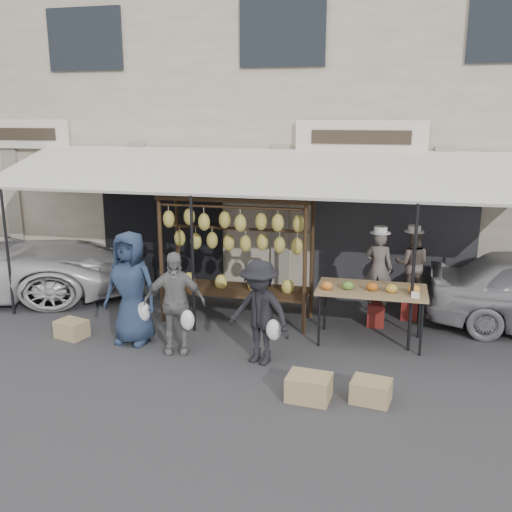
{
  "coord_description": "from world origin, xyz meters",
  "views": [
    {
      "loc": [
        2.16,
        -7.39,
        3.57
      ],
      "look_at": [
        0.01,
        1.4,
        1.3
      ],
      "focal_mm": 40.0,
      "sensor_mm": 36.0,
      "label": 1
    }
  ],
  "objects": [
    {
      "name": "customer_right",
      "position": [
        0.36,
        0.17,
        0.78
      ],
      "size": [
        1.14,
        0.88,
        1.56
      ],
      "primitive_type": "imported",
      "rotation": [
        0.0,
        0.0,
        -0.34
      ],
      "color": "black",
      "rests_on": "ground_plane"
    },
    {
      "name": "stool_left",
      "position": [
        1.97,
        2.12,
        0.2
      ],
      "size": [
        0.35,
        0.35,
        0.4
      ],
      "primitive_type": "cube",
      "rotation": [
        0.0,
        0.0,
        0.29
      ],
      "color": "maroon",
      "rests_on": "ground_plane"
    },
    {
      "name": "crate_near_b",
      "position": [
        2.01,
        -0.64,
        0.15
      ],
      "size": [
        0.54,
        0.44,
        0.29
      ],
      "primitive_type": "cube",
      "rotation": [
        0.0,
        0.0,
        -0.15
      ],
      "color": "tan",
      "rests_on": "ground_plane"
    },
    {
      "name": "shophouse",
      "position": [
        -0.0,
        6.5,
        3.65
      ],
      "size": [
        24.0,
        6.15,
        7.3
      ],
      "color": "beige",
      "rests_on": "ground_plane"
    },
    {
      "name": "customer_mid",
      "position": [
        -0.98,
        0.26,
        0.79
      ],
      "size": [
        1.0,
        0.62,
        1.58
      ],
      "primitive_type": "imported",
      "rotation": [
        0.0,
        0.0,
        0.28
      ],
      "color": "slate",
      "rests_on": "ground_plane"
    },
    {
      "name": "vendor_right",
      "position": [
        2.53,
        2.61,
        1.01
      ],
      "size": [
        0.61,
        0.48,
        1.22
      ],
      "primitive_type": "imported",
      "rotation": [
        0.0,
        0.0,
        3.12
      ],
      "color": "#63554B",
      "rests_on": "stool_right"
    },
    {
      "name": "produce_table",
      "position": [
        1.89,
        1.33,
        0.87
      ],
      "size": [
        1.7,
        0.9,
        1.04
      ],
      "color": "#998051",
      "rests_on": "ground_plane"
    },
    {
      "name": "stool_right",
      "position": [
        2.53,
        2.61,
        0.2
      ],
      "size": [
        0.36,
        0.36,
        0.4
      ],
      "primitive_type": "cube",
      "rotation": [
        0.0,
        0.0,
        -0.32
      ],
      "color": "maroon",
      "rests_on": "ground_plane"
    },
    {
      "name": "crate_near_a",
      "position": [
        1.24,
        -0.76,
        0.16
      ],
      "size": [
        0.58,
        0.46,
        0.33
      ],
      "primitive_type": "cube",
      "rotation": [
        0.0,
        0.0,
        -0.08
      ],
      "color": "tan",
      "rests_on": "ground_plane"
    },
    {
      "name": "awning",
      "position": [
        0.01,
        2.28,
        2.57
      ],
      "size": [
        10.0,
        2.35,
        2.92
      ],
      "color": "silver",
      "rests_on": "ground_plane"
    },
    {
      "name": "customer_left",
      "position": [
        -1.78,
        0.45,
        0.91
      ],
      "size": [
        0.93,
        0.64,
        1.81
      ],
      "primitive_type": "imported",
      "rotation": [
        0.0,
        0.0,
        -0.08
      ],
      "color": "#22304B",
      "rests_on": "ground_plane"
    },
    {
      "name": "ground_plane",
      "position": [
        0.0,
        0.0,
        0.0
      ],
      "size": [
        90.0,
        90.0,
        0.0
      ],
      "primitive_type": "plane",
      "color": "#2D2D30"
    },
    {
      "name": "crate_far",
      "position": [
        -2.85,
        0.4,
        0.14
      ],
      "size": [
        0.55,
        0.47,
        0.29
      ],
      "primitive_type": "cube",
      "rotation": [
        0.0,
        0.0,
        -0.27
      ],
      "color": "tan",
      "rests_on": "ground_plane"
    },
    {
      "name": "vendor_left",
      "position": [
        1.97,
        2.12,
        1.04
      ],
      "size": [
        0.49,
        0.34,
        1.27
      ],
      "primitive_type": "imported",
      "rotation": [
        0.0,
        0.0,
        3.06
      ],
      "color": "#625853",
      "rests_on": "stool_left"
    },
    {
      "name": "banana_rack",
      "position": [
        -0.44,
        1.8,
        1.56
      ],
      "size": [
        2.6,
        0.9,
        2.24
      ],
      "color": "#322012",
      "rests_on": "ground_plane"
    }
  ]
}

